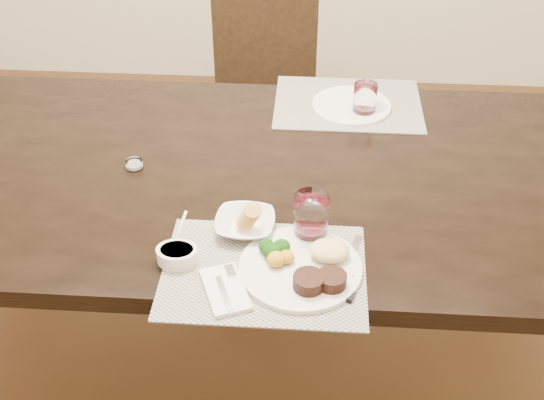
# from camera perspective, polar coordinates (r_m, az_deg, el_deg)

# --- Properties ---
(ground_plane) EXTENTS (4.50, 4.50, 0.00)m
(ground_plane) POSITION_cam_1_polar(r_m,az_deg,el_deg) (2.38, -2.43, -12.46)
(ground_plane) COLOR #422515
(ground_plane) RESTS_ON ground
(dining_table) EXTENTS (2.00, 1.00, 0.75)m
(dining_table) POSITION_cam_1_polar(r_m,az_deg,el_deg) (1.92, -2.94, 0.52)
(dining_table) COLOR black
(dining_table) RESTS_ON ground
(chair_far) EXTENTS (0.42, 0.42, 0.90)m
(chair_far) POSITION_cam_1_polar(r_m,az_deg,el_deg) (2.79, -0.73, 9.32)
(chair_far) COLOR black
(chair_far) RESTS_ON ground
(placemat_near) EXTENTS (0.46, 0.34, 0.00)m
(placemat_near) POSITION_cam_1_polar(r_m,az_deg,el_deg) (1.55, -0.68, -5.97)
(placemat_near) COLOR gray
(placemat_near) RESTS_ON dining_table
(placemat_far) EXTENTS (0.46, 0.34, 0.00)m
(placemat_far) POSITION_cam_1_polar(r_m,az_deg,el_deg) (2.19, 6.36, 8.01)
(placemat_far) COLOR gray
(placemat_far) RESTS_ON dining_table
(dinner_plate) EXTENTS (0.28, 0.28, 0.05)m
(dinner_plate) POSITION_cam_1_polar(r_m,az_deg,el_deg) (1.54, 2.88, -5.51)
(dinner_plate) COLOR silver
(dinner_plate) RESTS_ON placemat_near
(napkin_fork) EXTENTS (0.13, 0.17, 0.01)m
(napkin_fork) POSITION_cam_1_polar(r_m,az_deg,el_deg) (1.50, -3.93, -7.47)
(napkin_fork) COLOR silver
(napkin_fork) RESTS_ON placemat_near
(steak_knife) EXTENTS (0.06, 0.23, 0.01)m
(steak_knife) POSITION_cam_1_polar(r_m,az_deg,el_deg) (1.54, 6.78, -6.47)
(steak_knife) COLOR silver
(steak_knife) RESTS_ON placemat_near
(cracker_bowl) EXTENTS (0.15, 0.15, 0.06)m
(cracker_bowl) POSITION_cam_1_polar(r_m,az_deg,el_deg) (1.65, -2.26, -1.99)
(cracker_bowl) COLOR silver
(cracker_bowl) RESTS_ON placemat_near
(sauce_ramekin) EXTENTS (0.10, 0.14, 0.08)m
(sauce_ramekin) POSITION_cam_1_polar(r_m,az_deg,el_deg) (1.57, -7.93, -4.53)
(sauce_ramekin) COLOR silver
(sauce_ramekin) RESTS_ON placemat_near
(wine_glass_near) EXTENTS (0.08, 0.08, 0.11)m
(wine_glass_near) POSITION_cam_1_polar(r_m,az_deg,el_deg) (1.61, 3.29, -1.57)
(wine_glass_near) COLOR white
(wine_glass_near) RESTS_ON placemat_near
(far_plate) EXTENTS (0.25, 0.25, 0.01)m
(far_plate) POSITION_cam_1_polar(r_m,az_deg,el_deg) (2.16, 6.66, 7.85)
(far_plate) COLOR silver
(far_plate) RESTS_ON placemat_far
(wine_glass_far) EXTENTS (0.07, 0.07, 0.10)m
(wine_glass_far) POSITION_cam_1_polar(r_m,az_deg,el_deg) (2.12, 7.77, 8.24)
(wine_glass_far) COLOR white
(wine_glass_far) RESTS_ON placemat_far
(salt_cellar) EXTENTS (0.05, 0.05, 0.02)m
(salt_cellar) POSITION_cam_1_polar(r_m,az_deg,el_deg) (1.91, -11.45, 2.92)
(salt_cellar) COLOR white
(salt_cellar) RESTS_ON dining_table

